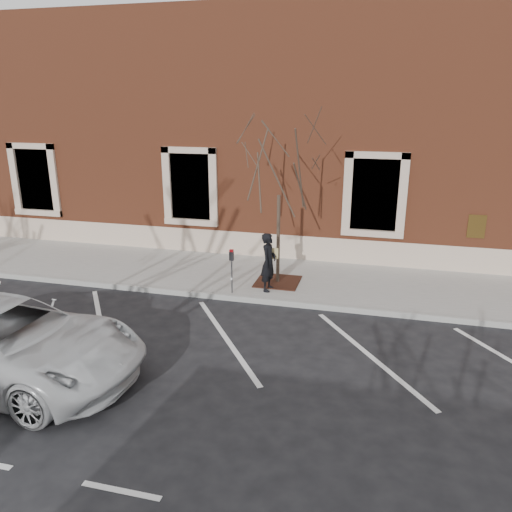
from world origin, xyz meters
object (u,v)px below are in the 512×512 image
(sapling, at_px, (279,170))
(white_truck, at_px, (3,342))
(man, at_px, (269,262))
(parking_meter, at_px, (232,263))

(sapling, distance_m, white_truck, 7.79)
(man, xyz_separation_m, white_truck, (-3.98, -5.41, -0.19))
(man, relative_size, sapling, 0.35)
(parking_meter, relative_size, sapling, 0.27)
(man, relative_size, parking_meter, 1.32)
(man, height_order, sapling, sapling)
(sapling, height_order, white_truck, sapling)
(man, relative_size, white_truck, 0.29)
(parking_meter, height_order, sapling, sapling)
(man, xyz_separation_m, sapling, (0.12, 0.67, 2.42))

